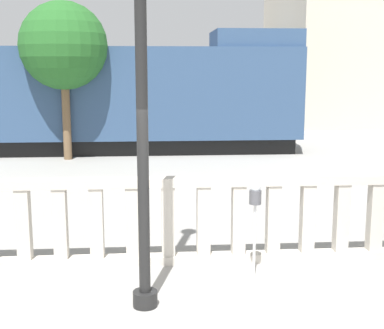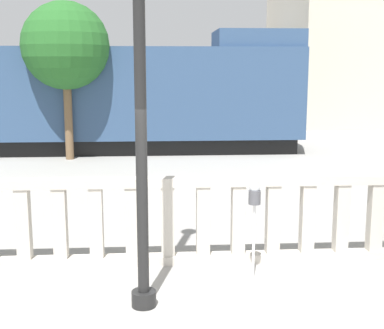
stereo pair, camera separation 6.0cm
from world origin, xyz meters
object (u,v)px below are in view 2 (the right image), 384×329
object	(u,v)px
train_far	(204,91)
train_near	(16,98)
parking_meter	(254,202)
lamppost	(140,53)
tree_left	(65,46)

from	to	relation	value
train_far	train_near	bearing A→B (deg)	-126.82
parking_meter	lamppost	bearing A→B (deg)	-150.97
train_near	parking_meter	bearing A→B (deg)	-62.44
tree_left	train_near	bearing A→B (deg)	141.70
train_near	tree_left	world-z (taller)	tree_left
parking_meter	train_near	world-z (taller)	train_near
train_far	lamppost	bearing A→B (deg)	-96.92
parking_meter	train_far	distance (m)	22.22
train_near	train_far	xyz separation A→B (m)	(7.55, 10.09, -0.20)
train_far	tree_left	xyz separation A→B (m)	(-5.49, -11.71, 1.92)
parking_meter	tree_left	distance (m)	11.58
train_near	train_far	bearing A→B (deg)	53.18
lamppost	train_far	distance (m)	23.25
train_far	tree_left	distance (m)	13.08
lamppost	tree_left	bearing A→B (deg)	103.38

